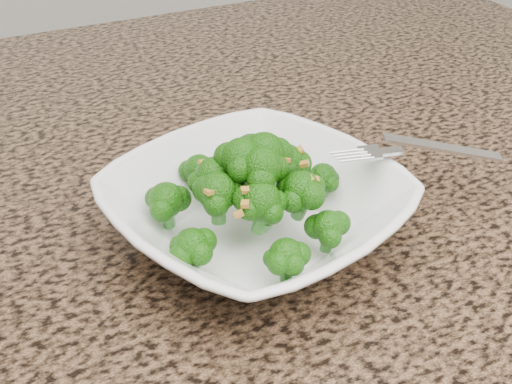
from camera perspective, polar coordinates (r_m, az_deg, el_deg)
name	(u,v)px	position (r m, az deg, el deg)	size (l,w,h in m)	color
granite_counter	(92,220)	(0.65, -14.41, -2.39)	(1.64, 1.04, 0.03)	brown
bowl	(256,210)	(0.57, 0.00, -1.63)	(0.25, 0.25, 0.06)	white
broccoli_pile	(256,150)	(0.54, 0.00, 3.76)	(0.22, 0.22, 0.06)	#1D650B
garlic_topping	(256,113)	(0.52, 0.00, 7.02)	(0.13, 0.13, 0.01)	#B9872D
fork	(394,151)	(0.60, 12.13, 3.60)	(0.19, 0.03, 0.01)	silver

